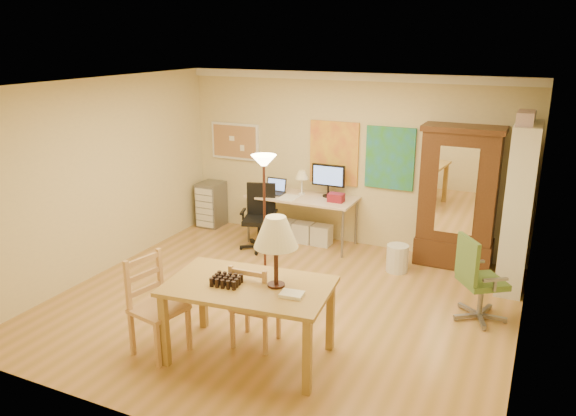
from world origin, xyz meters
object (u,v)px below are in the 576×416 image
at_px(computer_desk, 305,214).
at_px(office_chair_black, 260,232).
at_px(dining_table, 258,270).
at_px(bookshelf, 518,209).
at_px(office_chair_green, 478,297).
at_px(armoire, 457,206).

relative_size(computer_desk, office_chair_black, 1.69).
relative_size(dining_table, bookshelf, 0.80).
xyz_separation_m(office_chair_green, bookshelf, (0.28, 1.14, 0.81)).
bearing_deg(office_chair_green, bookshelf, 76.10).
bearing_deg(dining_table, office_chair_green, 43.32).
distance_m(computer_desk, armoire, 2.37).
bearing_deg(dining_table, computer_desk, 105.65).
xyz_separation_m(dining_table, computer_desk, (-0.93, 3.33, -0.51)).
distance_m(armoire, bookshelf, 0.95).
bearing_deg(office_chair_green, armoire, 108.75).
height_order(dining_table, armoire, armoire).
bearing_deg(armoire, bookshelf, -28.20).
xyz_separation_m(dining_table, office_chair_green, (1.94, 1.83, -0.71)).
bearing_deg(computer_desk, office_chair_black, -135.61).
distance_m(office_chair_green, bookshelf, 1.43).
relative_size(armoire, bookshelf, 0.93).
height_order(computer_desk, office_chair_black, computer_desk).
relative_size(dining_table, office_chair_black, 1.72).
relative_size(computer_desk, bookshelf, 0.79).
relative_size(computer_desk, office_chair_green, 1.66).
bearing_deg(office_chair_black, office_chair_green, -15.92).
bearing_deg(computer_desk, dining_table, -74.35).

